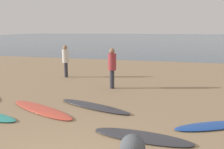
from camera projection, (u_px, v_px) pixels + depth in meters
name	position (u px, v px, depth m)	size (l,w,h in m)	color
ground_plane	(144.00, 75.00, 12.46)	(120.00, 120.00, 0.20)	#997C5B
ocean_water	(167.00, 38.00, 64.71)	(140.00, 100.00, 0.01)	#475B6B
surfboard_3	(41.00, 109.00, 6.74)	(2.65, 0.56, 0.07)	#D84C38
surfboard_4	(94.00, 106.00, 7.01)	(2.54, 0.47, 0.09)	#333338
surfboard_5	(142.00, 137.00, 5.04)	(2.23, 0.57, 0.07)	#333338
surfboard_6	(212.00, 126.00, 5.60)	(1.99, 0.46, 0.07)	#1E479E
person_0	(66.00, 59.00, 11.29)	(0.32, 0.32, 1.59)	#2D2D38
person_1	(112.00, 65.00, 9.12)	(0.33, 0.33, 1.63)	#2D2D38
beach_rock_near	(133.00, 147.00, 4.20)	(0.47, 0.47, 0.47)	#474C51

